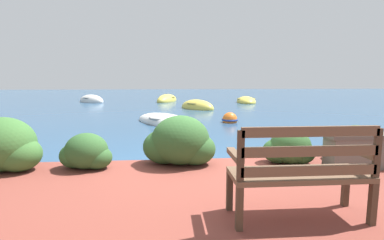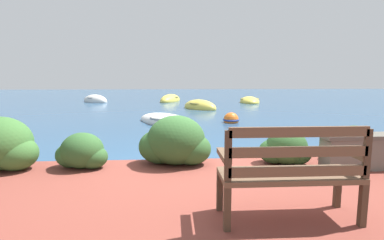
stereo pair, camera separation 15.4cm
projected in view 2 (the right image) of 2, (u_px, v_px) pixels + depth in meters
The scene contains 13 objects.
ground_plane at pixel (189, 172), 5.05m from camera, with size 80.00×80.00×0.00m.
park_bench at pixel (291, 171), 2.78m from camera, with size 1.31×0.48×0.93m.
stone_wall at pixel (379, 151), 4.48m from camera, with size 1.77×0.39×0.52m.
hedge_clump_left at pixel (82, 153), 4.48m from camera, with size 0.79×0.57×0.54m.
hedge_clump_centre at pixel (175, 143), 4.68m from camera, with size 1.13×0.82×0.77m.
hedge_clump_right at pixel (285, 149), 4.70m from camera, with size 0.81×0.58×0.55m.
hedge_clump_far_right at pixel (353, 145), 4.90m from camera, with size 0.85×0.61×0.58m.
rowboat_nearest at pixel (167, 122), 10.42m from camera, with size 2.74×3.38×0.61m.
rowboat_mid at pixel (200, 107), 15.56m from camera, with size 2.15×2.43×0.84m.
rowboat_far at pixel (250, 102), 19.57m from camera, with size 1.44×2.64×0.71m.
rowboat_outer at pixel (95, 101), 20.01m from camera, with size 2.35×2.31×0.89m.
rowboat_distant at pixel (170, 100), 20.68m from camera, with size 1.89×3.06×0.87m.
mooring_buoy at pixel (231, 120), 10.70m from camera, with size 0.59×0.59×0.54m.
Camera 2 is at (-0.26, -4.87, 1.55)m, focal length 28.00 mm.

